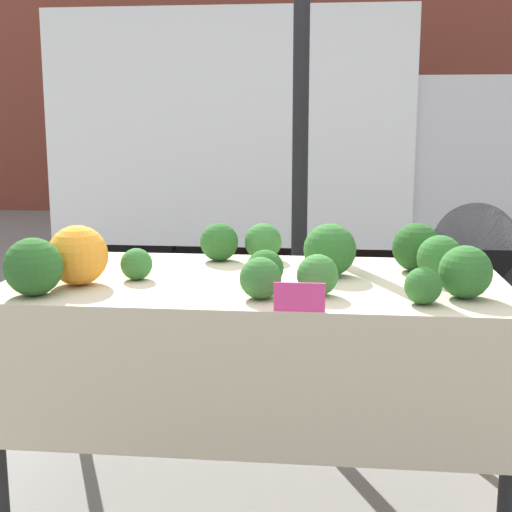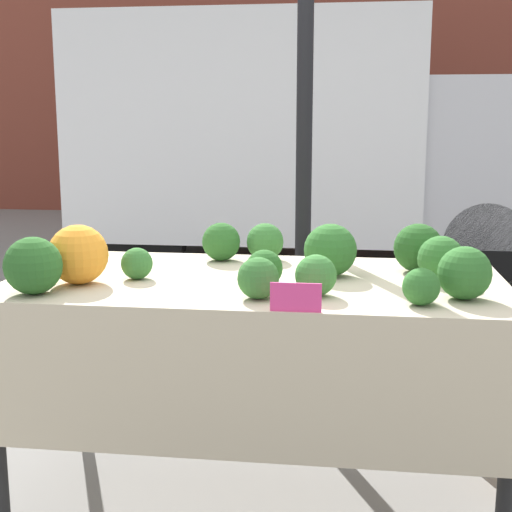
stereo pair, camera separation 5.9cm
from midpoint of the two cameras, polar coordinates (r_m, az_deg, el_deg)
ground_plane at (r=2.80m, az=-0.63°, el=-18.20°), size 40.00×40.00×0.00m
building_facade at (r=10.66m, az=4.72°, el=16.24°), size 16.00×0.60×4.73m
tent_pole at (r=3.14m, az=2.99°, el=6.34°), size 0.07×0.07×2.22m
parked_truck at (r=6.87m, az=2.72°, el=9.51°), size 4.32×2.18×2.24m
market_table at (r=2.47m, az=-0.84°, el=-4.40°), size 1.73×0.87×0.81m
orange_cauliflower at (r=2.47m, az=-14.73°, el=0.06°), size 0.20×0.20×0.20m
romanesco_head at (r=2.97m, az=-13.90°, el=1.01°), size 0.14×0.14×0.12m
broccoli_head_0 at (r=2.81m, az=-3.57°, el=1.14°), size 0.15×0.15×0.15m
broccoli_head_1 at (r=2.21m, az=-0.41°, el=-1.78°), size 0.13×0.13×0.13m
broccoli_head_2 at (r=2.67m, az=12.12°, el=0.69°), size 0.18×0.18×0.18m
broccoli_head_3 at (r=2.51m, az=-10.20°, el=-0.64°), size 0.11×0.11×0.11m
broccoli_head_4 at (r=2.20m, az=12.48°, el=-2.34°), size 0.11×0.11×0.11m
broccoli_head_5 at (r=2.36m, az=-18.08°, el=-0.83°), size 0.19×0.19×0.19m
broccoli_head_6 at (r=2.54m, az=5.27°, el=0.50°), size 0.19×0.19×0.19m
broccoli_head_7 at (r=2.52m, az=13.87°, el=-0.17°), size 0.16×0.16×0.16m
broccoli_head_8 at (r=2.26m, az=4.21°, el=-1.53°), size 0.13×0.13×0.13m
broccoli_head_9 at (r=2.30m, az=15.70°, el=-1.24°), size 0.17×0.17×0.17m
broccoli_head_10 at (r=2.82m, az=-0.03°, el=1.16°), size 0.15×0.15×0.15m
broccoli_head_11 at (r=2.37m, az=0.03°, el=-0.98°), size 0.12×0.12×0.12m
price_sign at (r=2.07m, az=2.67°, el=-3.31°), size 0.15×0.01×0.09m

